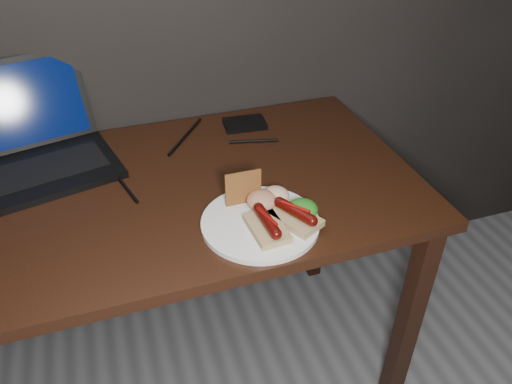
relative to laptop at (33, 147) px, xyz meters
name	(u,v)px	position (x,y,z in m)	size (l,w,h in m)	color
desk	(142,221)	(0.23, -0.21, -0.14)	(1.40, 0.70, 0.75)	black
laptop	(33,147)	(0.00, 0.00, 0.00)	(0.43, 0.41, 0.25)	black
hard_drive	(245,124)	(0.58, 0.03, -0.05)	(0.12, 0.08, 0.02)	black
desk_cables	(131,162)	(0.24, -0.07, -0.05)	(0.83, 0.37, 0.01)	black
plate	(260,223)	(0.48, -0.42, -0.05)	(0.27, 0.27, 0.01)	white
bread_sausage_center	(267,225)	(0.48, -0.46, -0.02)	(0.08, 0.12, 0.04)	tan
bread_sausage_right	(295,216)	(0.55, -0.45, -0.02)	(0.11, 0.13, 0.04)	tan
crispbread	(243,188)	(0.46, -0.35, 0.00)	(0.09, 0.01, 0.09)	#A4652D
salad_greens	(302,209)	(0.57, -0.44, -0.02)	(0.07, 0.07, 0.04)	#135E12
salsa_mound	(262,200)	(0.50, -0.38, -0.02)	(0.07, 0.07, 0.04)	#9F1D0F
coleslaw_mound	(276,195)	(0.53, -0.37, -0.02)	(0.06, 0.06, 0.04)	beige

